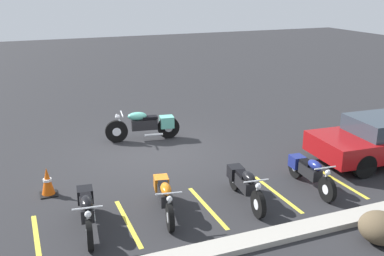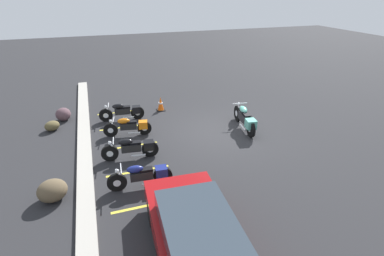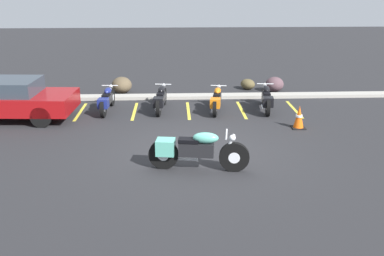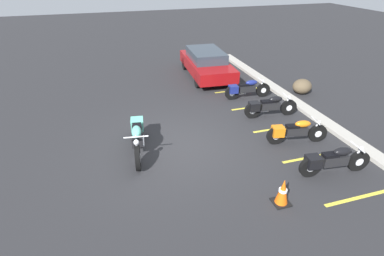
# 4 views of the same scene
# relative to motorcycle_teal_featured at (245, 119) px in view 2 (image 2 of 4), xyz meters

# --- Properties ---
(ground) EXTENTS (60.00, 60.00, 0.00)m
(ground) POSITION_rel_motorcycle_teal_featured_xyz_m (0.15, 1.17, -0.50)
(ground) COLOR #262628
(motorcycle_teal_featured) EXTENTS (2.37, 0.75, 0.94)m
(motorcycle_teal_featured) POSITION_rel_motorcycle_teal_featured_xyz_m (0.00, 0.00, 0.00)
(motorcycle_teal_featured) COLOR black
(motorcycle_teal_featured) RESTS_ON ground
(parked_bike_0) EXTENTS (0.56, 1.99, 0.78)m
(parked_bike_0) POSITION_rel_motorcycle_teal_featured_xyz_m (-2.69, 4.87, -0.08)
(parked_bike_0) COLOR black
(parked_bike_0) RESTS_ON ground
(parked_bike_1) EXTENTS (0.60, 2.02, 0.80)m
(parked_bike_1) POSITION_rel_motorcycle_teal_featured_xyz_m (-0.88, 4.92, -0.07)
(parked_bike_1) COLOR black
(parked_bike_1) RESTS_ON ground
(parked_bike_2) EXTENTS (0.68, 1.94, 0.77)m
(parked_bike_2) POSITION_rel_motorcycle_teal_featured_xyz_m (1.00, 4.76, -0.09)
(parked_bike_2) COLOR black
(parked_bike_2) RESTS_ON ground
(parked_bike_3) EXTENTS (0.60, 2.04, 0.80)m
(parked_bike_3) POSITION_rel_motorcycle_teal_featured_xyz_m (2.69, 4.79, -0.07)
(parked_bike_3) COLOR black
(parked_bike_3) RESTS_ON ground
(car_red) EXTENTS (4.40, 2.05, 1.29)m
(car_red) POSITION_rel_motorcycle_teal_featured_xyz_m (-5.82, 4.23, 0.18)
(car_red) COLOR black
(car_red) RESTS_ON ground
(concrete_curb) EXTENTS (18.00, 0.50, 0.12)m
(concrete_curb) POSITION_rel_motorcycle_teal_featured_xyz_m (0.15, 6.60, -0.44)
(concrete_curb) COLOR #A8A399
(concrete_curb) RESTS_ON ground
(landscape_rock_0) EXTENTS (0.79, 0.81, 0.42)m
(landscape_rock_0) POSITION_rel_motorcycle_teal_featured_xyz_m (2.56, 7.87, -0.29)
(landscape_rock_0) COLOR brown
(landscape_rock_0) RESTS_ON ground
(landscape_rock_1) EXTENTS (1.01, 1.05, 0.63)m
(landscape_rock_1) POSITION_rel_motorcycle_teal_featured_xyz_m (-2.47, 7.48, -0.18)
(landscape_rock_1) COLOR brown
(landscape_rock_1) RESTS_ON ground
(landscape_rock_2) EXTENTS (0.81, 0.76, 0.59)m
(landscape_rock_2) POSITION_rel_motorcycle_teal_featured_xyz_m (3.56, 7.46, -0.20)
(landscape_rock_2) COLOR #533C42
(landscape_rock_2) RESTS_ON ground
(traffic_cone) EXTENTS (0.40, 0.40, 0.70)m
(traffic_cone) POSITION_rel_motorcycle_teal_featured_xyz_m (3.30, 2.93, -0.17)
(traffic_cone) COLOR black
(traffic_cone) RESTS_ON ground
(stall_line_0) EXTENTS (0.10, 2.10, 0.00)m
(stall_line_0) POSITION_rel_motorcycle_teal_featured_xyz_m (-3.61, 4.92, -0.50)
(stall_line_0) COLOR gold
(stall_line_0) RESTS_ON ground
(stall_line_1) EXTENTS (0.10, 2.10, 0.00)m
(stall_line_1) POSITION_rel_motorcycle_teal_featured_xyz_m (-1.78, 4.92, -0.50)
(stall_line_1) COLOR gold
(stall_line_1) RESTS_ON ground
(stall_line_2) EXTENTS (0.10, 2.10, 0.00)m
(stall_line_2) POSITION_rel_motorcycle_teal_featured_xyz_m (0.05, 4.92, -0.50)
(stall_line_2) COLOR gold
(stall_line_2) RESTS_ON ground
(stall_line_3) EXTENTS (0.10, 2.10, 0.00)m
(stall_line_3) POSITION_rel_motorcycle_teal_featured_xyz_m (1.88, 4.92, -0.50)
(stall_line_3) COLOR gold
(stall_line_3) RESTS_ON ground
(stall_line_4) EXTENTS (0.10, 2.10, 0.00)m
(stall_line_4) POSITION_rel_motorcycle_teal_featured_xyz_m (3.71, 4.92, -0.50)
(stall_line_4) COLOR gold
(stall_line_4) RESTS_ON ground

